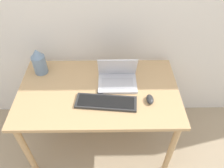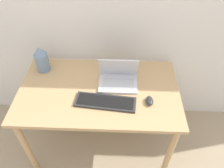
# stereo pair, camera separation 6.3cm
# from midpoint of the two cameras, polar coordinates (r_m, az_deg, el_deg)

# --- Properties ---
(wall_back) EXTENTS (6.00, 0.05, 2.50)m
(wall_back) POSITION_cam_midpoint_polar(r_m,az_deg,el_deg) (1.82, -4.88, 20.18)
(wall_back) COLOR silver
(wall_back) RESTS_ON ground_plane
(desk) EXTENTS (1.28, 0.76, 0.74)m
(desk) POSITION_cam_midpoint_polar(r_m,az_deg,el_deg) (1.81, -4.44, -3.48)
(desk) COLOR tan
(desk) RESTS_ON ground_plane
(laptop) EXTENTS (0.31, 0.23, 0.23)m
(laptop) POSITION_cam_midpoint_polar(r_m,az_deg,el_deg) (1.77, 0.40, 1.67)
(laptop) COLOR silver
(laptop) RESTS_ON desk
(keyboard) EXTENTS (0.47, 0.19, 0.02)m
(keyboard) POSITION_cam_midpoint_polar(r_m,az_deg,el_deg) (1.64, -2.65, -4.78)
(keyboard) COLOR #2D2D2D
(keyboard) RESTS_ON desk
(mouse) EXTENTS (0.05, 0.09, 0.04)m
(mouse) POSITION_cam_midpoint_polar(r_m,az_deg,el_deg) (1.67, 8.81, -3.98)
(mouse) COLOR #2D2D2D
(mouse) RESTS_ON desk
(vase) EXTENTS (0.11, 0.11, 0.23)m
(vase) POSITION_cam_midpoint_polar(r_m,az_deg,el_deg) (1.94, -19.44, 5.56)
(vase) COLOR slate
(vase) RESTS_ON desk
(mp3_player) EXTENTS (0.04, 0.06, 0.01)m
(mp3_player) POSITION_cam_midpoint_polar(r_m,az_deg,el_deg) (1.72, -4.21, -2.29)
(mp3_player) COLOR black
(mp3_player) RESTS_ON desk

